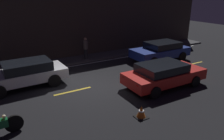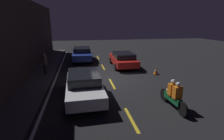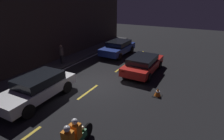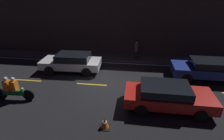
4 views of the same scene
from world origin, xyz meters
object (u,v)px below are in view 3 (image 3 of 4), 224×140
at_px(motorcycle, 73,139).
at_px(pedestrian, 62,54).
at_px(taxi_red, 143,64).
at_px(sedan_white, 38,87).
at_px(traffic_cone_near, 158,92).
at_px(sedan_blue, 118,47).

relative_size(motorcycle, pedestrian, 1.42).
bearing_deg(pedestrian, taxi_red, -76.00).
bearing_deg(motorcycle, sedan_white, 61.72).
relative_size(motorcycle, traffic_cone_near, 4.40).
xyz_separation_m(taxi_red, motorcycle, (-8.34, -0.38, -0.05)).
distance_m(sedan_white, taxi_red, 7.38).
xyz_separation_m(taxi_red, traffic_cone_near, (-2.94, -1.92, -0.46)).
height_order(taxi_red, pedestrian, pedestrian).
bearing_deg(sedan_white, traffic_cone_near, 119.54).
height_order(taxi_red, traffic_cone_near, taxi_red).
bearing_deg(motorcycle, traffic_cone_near, -18.56).
relative_size(sedan_blue, motorcycle, 1.94).
relative_size(sedan_white, motorcycle, 1.97).
relative_size(sedan_white, taxi_red, 0.99).
relative_size(sedan_white, pedestrian, 2.79).
distance_m(sedan_blue, pedestrian, 5.53).
xyz_separation_m(sedan_blue, traffic_cone_near, (-6.06, -5.57, -0.51)).
bearing_deg(sedan_blue, traffic_cone_near, 43.25).
distance_m(taxi_red, sedan_blue, 4.80).
xyz_separation_m(sedan_white, taxi_red, (6.38, -3.72, -0.05)).
relative_size(traffic_cone_near, pedestrian, 0.32).
height_order(sedan_white, motorcycle, motorcycle).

